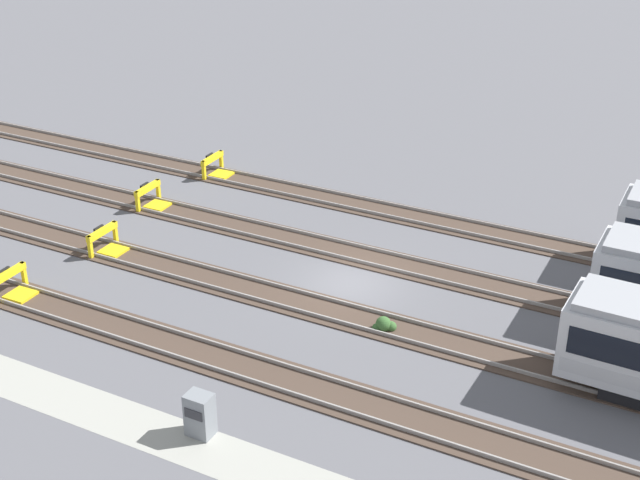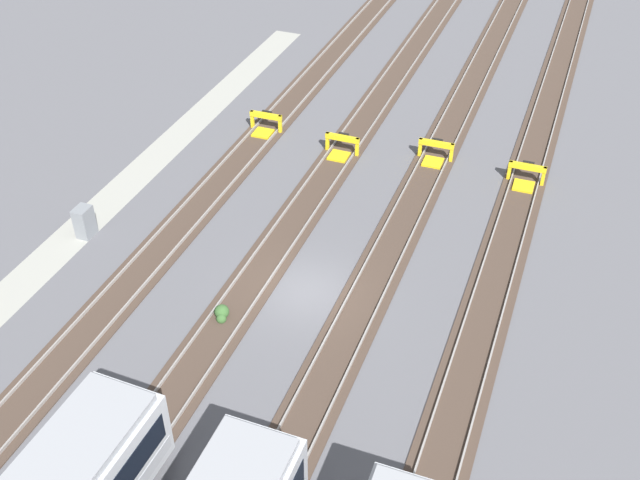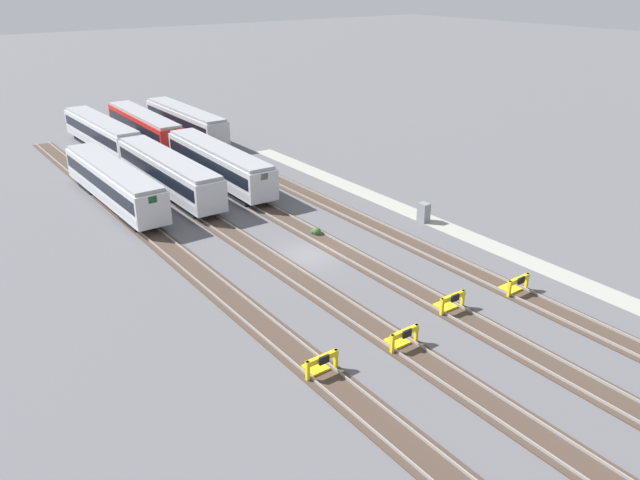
{
  "view_description": "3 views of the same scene",
  "coord_description": "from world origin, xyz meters",
  "px_view_note": "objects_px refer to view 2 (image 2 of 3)",
  "views": [
    {
      "loc": [
        14.71,
        -31.13,
        19.45
      ],
      "look_at": [
        -1.53,
        -0.0,
        1.8
      ],
      "focal_mm": 50.0,
      "sensor_mm": 36.0,
      "label": 1
    },
    {
      "loc": [
        23.24,
        9.49,
        22.33
      ],
      "look_at": [
        -1.53,
        -0.0,
        1.8
      ],
      "focal_mm": 42.0,
      "sensor_mm": 36.0,
      "label": 2
    },
    {
      "loc": [
        -34.08,
        23.4,
        19.11
      ],
      "look_at": [
        -1.53,
        -0.0,
        1.8
      ],
      "focal_mm": 35.0,
      "sensor_mm": 36.0,
      "label": 3
    }
  ],
  "objects_px": {
    "electrical_cabinet": "(84,222)",
    "bumper_stop_nearest_track": "(265,125)",
    "weed_clump": "(222,313)",
    "bumper_stop_middle_track": "(435,153)",
    "bumper_stop_near_inner_track": "(341,147)",
    "bumper_stop_far_inner_track": "(525,177)"
  },
  "relations": [
    {
      "from": "electrical_cabinet",
      "to": "bumper_stop_nearest_track",
      "type": "bearing_deg",
      "value": 162.2
    },
    {
      "from": "weed_clump",
      "to": "electrical_cabinet",
      "type": "bearing_deg",
      "value": -107.92
    },
    {
      "from": "bumper_stop_middle_track",
      "to": "weed_clump",
      "type": "distance_m",
      "value": 16.59
    },
    {
      "from": "bumper_stop_near_inner_track",
      "to": "electrical_cabinet",
      "type": "height_order",
      "value": "electrical_cabinet"
    },
    {
      "from": "bumper_stop_near_inner_track",
      "to": "electrical_cabinet",
      "type": "bearing_deg",
      "value": -38.28
    },
    {
      "from": "bumper_stop_near_inner_track",
      "to": "bumper_stop_middle_track",
      "type": "relative_size",
      "value": 1.0
    },
    {
      "from": "bumper_stop_far_inner_track",
      "to": "weed_clump",
      "type": "xyz_separation_m",
      "value": [
        15.06,
        -10.54,
        -0.27
      ]
    },
    {
      "from": "bumper_stop_nearest_track",
      "to": "weed_clump",
      "type": "distance_m",
      "value": 16.02
    },
    {
      "from": "bumper_stop_nearest_track",
      "to": "weed_clump",
      "type": "height_order",
      "value": "bumper_stop_nearest_track"
    },
    {
      "from": "bumper_stop_nearest_track",
      "to": "bumper_stop_middle_track",
      "type": "height_order",
      "value": "same"
    },
    {
      "from": "bumper_stop_middle_track",
      "to": "bumper_stop_nearest_track",
      "type": "bearing_deg",
      "value": -87.67
    },
    {
      "from": "bumper_stop_nearest_track",
      "to": "bumper_stop_far_inner_track",
      "type": "xyz_separation_m",
      "value": [
        0.21,
        15.41,
        0.0
      ]
    },
    {
      "from": "bumper_stop_nearest_track",
      "to": "electrical_cabinet",
      "type": "relative_size",
      "value": 1.25
    },
    {
      "from": "electrical_cabinet",
      "to": "bumper_stop_near_inner_track",
      "type": "bearing_deg",
      "value": 141.72
    },
    {
      "from": "bumper_stop_nearest_track",
      "to": "electrical_cabinet",
      "type": "bearing_deg",
      "value": -17.8
    },
    {
      "from": "bumper_stop_nearest_track",
      "to": "bumper_stop_near_inner_track",
      "type": "bearing_deg",
      "value": 80.51
    },
    {
      "from": "bumper_stop_near_inner_track",
      "to": "bumper_stop_far_inner_track",
      "type": "xyz_separation_m",
      "value": [
        -0.65,
        10.28,
        0.0
      ]
    },
    {
      "from": "bumper_stop_near_inner_track",
      "to": "weed_clump",
      "type": "height_order",
      "value": "bumper_stop_near_inner_track"
    },
    {
      "from": "bumper_stop_middle_track",
      "to": "bumper_stop_far_inner_track",
      "type": "xyz_separation_m",
      "value": [
        0.62,
        5.14,
        0.0
      ]
    },
    {
      "from": "bumper_stop_nearest_track",
      "to": "bumper_stop_far_inner_track",
      "type": "bearing_deg",
      "value": 89.24
    },
    {
      "from": "bumper_stop_near_inner_track",
      "to": "bumper_stop_nearest_track",
      "type": "bearing_deg",
      "value": -99.49
    },
    {
      "from": "bumper_stop_far_inner_track",
      "to": "bumper_stop_nearest_track",
      "type": "bearing_deg",
      "value": -90.76
    }
  ]
}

